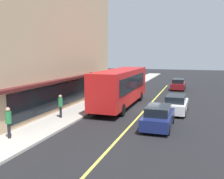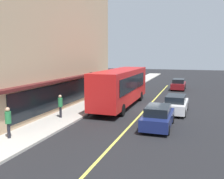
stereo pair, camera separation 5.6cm
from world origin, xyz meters
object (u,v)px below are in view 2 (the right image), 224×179
(car_navy, at_px, (158,117))
(pedestrian_waiting, at_px, (108,87))
(bus, at_px, (121,86))
(traffic_light, at_px, (92,81))
(pedestrian_at_corner, at_px, (60,104))
(car_maroon, at_px, (178,84))
(car_white, at_px, (176,104))
(pedestrian_mid_block, at_px, (8,120))

(car_navy, xyz_separation_m, pedestrian_waiting, (10.23, 7.14, 0.47))
(bus, relative_size, car_navy, 2.58)
(traffic_light, bearing_deg, pedestrian_at_corner, 167.27)
(car_navy, height_order, car_maroon, same)
(car_navy, height_order, pedestrian_waiting, pedestrian_waiting)
(car_white, height_order, pedestrian_waiting, pedestrian_waiting)
(bus, bearing_deg, pedestrian_mid_block, 162.86)
(bus, relative_size, pedestrian_at_corner, 6.33)
(car_white, distance_m, pedestrian_at_corner, 9.58)
(bus, bearing_deg, car_navy, -143.48)
(car_white, bearing_deg, car_maroon, 2.92)
(car_white, distance_m, pedestrian_mid_block, 13.30)
(car_white, bearing_deg, pedestrian_waiting, 55.76)
(traffic_light, height_order, pedestrian_mid_block, traffic_light)
(car_maroon, height_order, pedestrian_waiting, pedestrian_waiting)
(bus, height_order, car_maroon, bus)
(pedestrian_mid_block, bearing_deg, pedestrian_at_corner, -4.62)
(traffic_light, relative_size, car_white, 0.74)
(bus, bearing_deg, car_maroon, -18.07)
(car_white, bearing_deg, traffic_light, 97.21)
(pedestrian_waiting, relative_size, pedestrian_mid_block, 0.97)
(car_maroon, bearing_deg, pedestrian_mid_block, 162.35)
(car_maroon, bearing_deg, car_navy, 179.83)
(car_maroon, bearing_deg, pedestrian_waiting, 141.56)
(car_maroon, bearing_deg, car_white, -177.08)
(pedestrian_waiting, bearing_deg, pedestrian_mid_block, 177.66)
(car_navy, bearing_deg, pedestrian_mid_block, 124.42)
(pedestrian_at_corner, xyz_separation_m, pedestrian_mid_block, (-5.15, 0.42, 0.04))
(car_maroon, bearing_deg, pedestrian_at_corner, 159.15)
(car_maroon, relative_size, pedestrian_waiting, 2.45)
(bus, bearing_deg, car_white, -101.28)
(bus, xyz_separation_m, car_white, (-1.02, -5.13, -1.24))
(car_navy, relative_size, pedestrian_waiting, 2.45)
(car_maroon, xyz_separation_m, pedestrian_mid_block, (-24.63, 7.84, 0.51))
(car_white, bearing_deg, bus, 78.72)
(traffic_light, relative_size, pedestrian_mid_block, 1.76)
(car_navy, xyz_separation_m, car_maroon, (19.30, -0.06, 0.00))
(traffic_light, height_order, pedestrian_at_corner, traffic_light)
(car_maroon, bearing_deg, traffic_light, 157.11)
(bus, bearing_deg, pedestrian_waiting, 32.70)
(pedestrian_at_corner, bearing_deg, car_navy, -88.58)
(car_navy, xyz_separation_m, pedestrian_at_corner, (-0.18, 7.36, 0.47))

